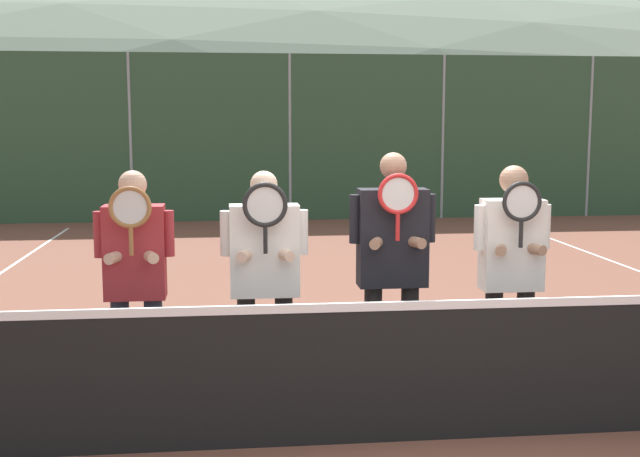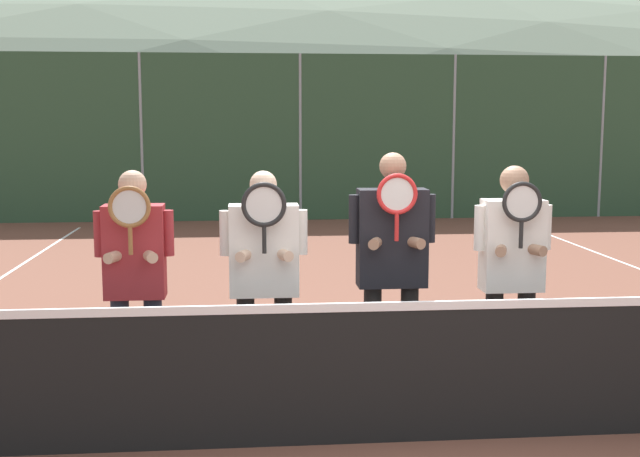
# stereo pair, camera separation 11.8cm
# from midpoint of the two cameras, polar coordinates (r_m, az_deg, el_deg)

# --- Properties ---
(ground_plane) EXTENTS (120.00, 120.00, 0.00)m
(ground_plane) POSITION_cam_midpoint_polar(r_m,az_deg,el_deg) (5.49, 7.77, -14.73)
(ground_plane) COLOR brown
(hill_distant) EXTENTS (122.18, 67.88, 23.76)m
(hill_distant) POSITION_cam_midpoint_polar(r_m,az_deg,el_deg) (58.47, -4.05, 5.63)
(hill_distant) COLOR slate
(hill_distant) RESTS_ON ground_plane
(clubhouse_building) EXTENTS (16.19, 5.50, 3.91)m
(clubhouse_building) POSITION_cam_midpoint_polar(r_m,az_deg,el_deg) (26.03, -5.33, 7.41)
(clubhouse_building) COLOR beige
(clubhouse_building) RESTS_ON ground_plane
(fence_back) EXTENTS (19.70, 0.06, 3.46)m
(fence_back) POSITION_cam_midpoint_polar(r_m,az_deg,el_deg) (16.86, -1.21, 6.47)
(fence_back) COLOR gray
(fence_back) RESTS_ON ground_plane
(tennis_net) EXTENTS (11.85, 0.09, 1.04)m
(tennis_net) POSITION_cam_midpoint_polar(r_m,az_deg,el_deg) (5.33, 7.86, -9.91)
(tennis_net) COLOR gray
(tennis_net) RESTS_ON ground_plane
(player_leftmost) EXTENTS (0.56, 0.34, 1.74)m
(player_leftmost) POSITION_cam_midpoint_polar(r_m,az_deg,el_deg) (5.82, -12.45, -3.05)
(player_leftmost) COLOR #232838
(player_leftmost) RESTS_ON ground_plane
(player_center_left) EXTENTS (0.63, 0.34, 1.73)m
(player_center_left) POSITION_cam_midpoint_polar(r_m,az_deg,el_deg) (5.79, -3.42, -2.85)
(player_center_left) COLOR black
(player_center_left) RESTS_ON ground_plane
(player_center_right) EXTENTS (0.63, 0.34, 1.86)m
(player_center_right) POSITION_cam_midpoint_polar(r_m,az_deg,el_deg) (5.82, 5.71, -2.13)
(player_center_right) COLOR black
(player_center_right) RESTS_ON ground_plane
(player_rightmost) EXTENTS (0.58, 0.34, 1.77)m
(player_rightmost) POSITION_cam_midpoint_polar(r_m,az_deg,el_deg) (6.06, 14.04, -2.48)
(player_rightmost) COLOR black
(player_rightmost) RESTS_ON ground_plane
(car_far_left) EXTENTS (4.39, 2.04, 1.82)m
(car_far_left) POSITION_cam_midpoint_polar(r_m,az_deg,el_deg) (20.61, -17.27, 4.11)
(car_far_left) COLOR maroon
(car_far_left) RESTS_ON ground_plane
(car_left_of_center) EXTENTS (4.15, 2.09, 1.68)m
(car_left_of_center) POSITION_cam_midpoint_polar(r_m,az_deg,el_deg) (20.04, -3.89, 4.18)
(car_left_of_center) COLOR silver
(car_left_of_center) RESTS_ON ground_plane
(car_center) EXTENTS (4.77, 1.94, 1.88)m
(car_center) POSITION_cam_midpoint_polar(r_m,az_deg,el_deg) (20.46, 10.15, 4.39)
(car_center) COLOR #B2B7BC
(car_center) RESTS_ON ground_plane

